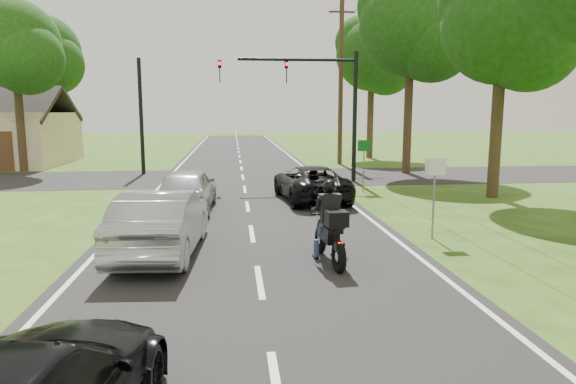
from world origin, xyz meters
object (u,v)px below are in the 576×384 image
object	(u,v)px
silver_suv	(187,189)
silver_sedan	(162,222)
motorcycle_rider	(330,230)
traffic_signal	(315,93)
sign_white	(435,178)
sign_green	(364,153)
dark_suv	(310,183)
utility_pole_far	(341,82)

from	to	relation	value
silver_suv	silver_sedan	bearing A→B (deg)	91.02
silver_sedan	motorcycle_rider	bearing A→B (deg)	167.35
traffic_signal	sign_white	size ratio (longest dim) A/B	3.00
silver_suv	sign_green	xyz separation A→B (m)	(6.91, 3.48, 0.86)
dark_suv	silver_sedan	bearing A→B (deg)	50.92
motorcycle_rider	sign_white	size ratio (longest dim) A/B	1.02
motorcycle_rider	silver_sedan	size ratio (longest dim) A/B	0.47
utility_pole_far	silver_sedan	bearing A→B (deg)	-112.87
traffic_signal	sign_white	xyz separation A→B (m)	(1.36, -11.02, -2.54)
motorcycle_rider	dark_suv	size ratio (longest dim) A/B	0.46
utility_pole_far	sign_white	world-z (taller)	utility_pole_far
silver_sedan	sign_white	distance (m)	6.94
motorcycle_rider	utility_pole_far	distance (m)	21.83
silver_sedan	sign_white	xyz separation A→B (m)	(6.85, 0.77, 0.83)
dark_suv	utility_pole_far	xyz separation A→B (m)	(3.82, 12.92, 4.42)
motorcycle_rider	traffic_signal	bearing A→B (deg)	77.19
sign_white	sign_green	xyz separation A→B (m)	(0.20, 8.00, 0.00)
utility_pole_far	motorcycle_rider	bearing A→B (deg)	-102.39
dark_suv	sign_green	distance (m)	3.29
traffic_signal	motorcycle_rider	bearing A→B (deg)	-97.64
utility_pole_far	sign_green	size ratio (longest dim) A/B	4.71
sign_green	dark_suv	bearing A→B (deg)	-142.97
sign_white	sign_green	bearing A→B (deg)	88.57
utility_pole_far	sign_green	distance (m)	11.63
sign_white	dark_suv	bearing A→B (deg)	110.80
dark_suv	traffic_signal	size ratio (longest dim) A/B	0.73
dark_suv	silver_sedan	xyz separation A→B (m)	(-4.53, -6.87, 0.11)
motorcycle_rider	utility_pole_far	size ratio (longest dim) A/B	0.22
dark_suv	silver_suv	size ratio (longest dim) A/B	1.09
silver_suv	sign_white	world-z (taller)	sign_white
silver_suv	utility_pole_far	size ratio (longest dim) A/B	0.43
silver_suv	traffic_signal	world-z (taller)	traffic_signal
traffic_signal	dark_suv	bearing A→B (deg)	-100.99
motorcycle_rider	sign_white	distance (m)	3.72
silver_suv	utility_pole_far	xyz separation A→B (m)	(8.21, 14.50, 4.34)
silver_suv	motorcycle_rider	bearing A→B (deg)	122.01
motorcycle_rider	sign_white	bearing A→B (deg)	26.03
utility_pole_far	sign_white	distance (m)	19.39
silver_suv	dark_suv	bearing A→B (deg)	-157.73
motorcycle_rider	silver_sedan	bearing A→B (deg)	158.47
utility_pole_far	dark_suv	bearing A→B (deg)	-106.46
silver_sedan	utility_pole_far	distance (m)	21.91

